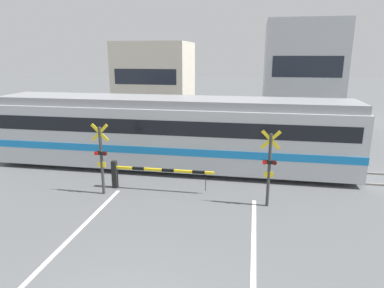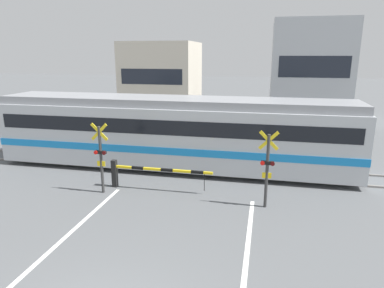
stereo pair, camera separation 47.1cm
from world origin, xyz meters
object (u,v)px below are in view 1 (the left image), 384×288
object	(u,v)px
crossing_barrier_far	(240,142)
crossing_signal_left	(101,156)
commuter_train	(172,131)
pedestrian	(232,127)
crossing_barrier_near	(140,172)
crossing_signal_right	(269,165)

from	to	relation	value
crossing_barrier_far	crossing_signal_left	xyz separation A→B (m)	(-4.94, -6.30, 0.80)
commuter_train	crossing_barrier_far	xyz separation A→B (m)	(3.05, 2.76, -1.06)
pedestrian	crossing_barrier_far	bearing A→B (deg)	-77.21
commuter_train	pedestrian	size ratio (longest dim) A/B	9.39
crossing_barrier_near	crossing_barrier_far	distance (m)	6.71
crossing_barrier_far	pedestrian	size ratio (longest dim) A/B	2.35
crossing_signal_left	crossing_signal_right	distance (m)	6.23
crossing_signal_right	pedestrian	xyz separation A→B (m)	(-1.85, 8.79, -0.51)
crossing_barrier_near	crossing_signal_right	bearing A→B (deg)	-7.76
crossing_signal_left	crossing_barrier_near	bearing A→B (deg)	27.66
commuter_train	pedestrian	xyz separation A→B (m)	(2.49, 5.26, -0.77)
crossing_barrier_near	crossing_signal_left	xyz separation A→B (m)	(-1.28, -0.67, 0.80)
commuter_train	crossing_barrier_near	distance (m)	3.12
crossing_signal_left	crossing_barrier_far	bearing A→B (deg)	51.89
crossing_barrier_near	crossing_barrier_far	size ratio (longest dim) A/B	1.00
crossing_barrier_far	crossing_signal_left	world-z (taller)	crossing_signal_left
crossing_signal_left	pedestrian	world-z (taller)	crossing_signal_left
crossing_barrier_far	crossing_signal_right	bearing A→B (deg)	-78.47
commuter_train	crossing_barrier_near	bearing A→B (deg)	-101.94
crossing_signal_right	crossing_signal_left	bearing A→B (deg)	180.00
crossing_barrier_far	crossing_signal_right	distance (m)	6.48
crossing_barrier_far	crossing_signal_left	distance (m)	8.05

